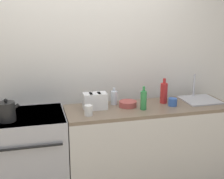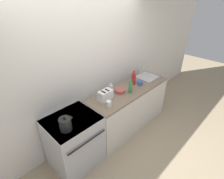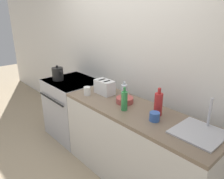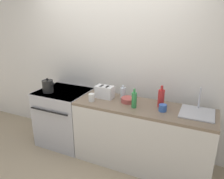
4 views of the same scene
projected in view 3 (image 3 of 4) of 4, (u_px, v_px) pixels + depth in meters
name	position (u px, v px, depth m)	size (l,w,h in m)	color
ground_plane	(82.00, 162.00, 2.83)	(12.00, 12.00, 0.00)	tan
wall_back	(123.00, 56.00, 2.83)	(8.00, 0.05, 2.60)	silver
stove	(74.00, 107.00, 3.34)	(0.76, 0.70, 0.89)	#B7B7BC
counter_block	(135.00, 146.00, 2.42)	(1.81, 0.58, 0.89)	silver
kettle	(58.00, 74.00, 3.19)	(0.20, 0.16, 0.22)	black
toaster	(105.00, 87.00, 2.67)	(0.25, 0.15, 0.17)	white
sink_tray	(200.00, 131.00, 1.84)	(0.39, 0.39, 0.28)	#B7B7BC
bottle_red	(158.00, 104.00, 2.13)	(0.08, 0.08, 0.28)	#B72828
bottle_green	(124.00, 101.00, 2.23)	(0.07, 0.07, 0.25)	#338C47
bottle_clear	(124.00, 91.00, 2.58)	(0.07, 0.07, 0.19)	silver
cup_white	(87.00, 91.00, 2.64)	(0.08, 0.08, 0.11)	white
cup_blue	(154.00, 117.00, 2.04)	(0.10, 0.10, 0.08)	#3860B2
bowl	(125.00, 100.00, 2.44)	(0.19, 0.19, 0.06)	#B24C47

